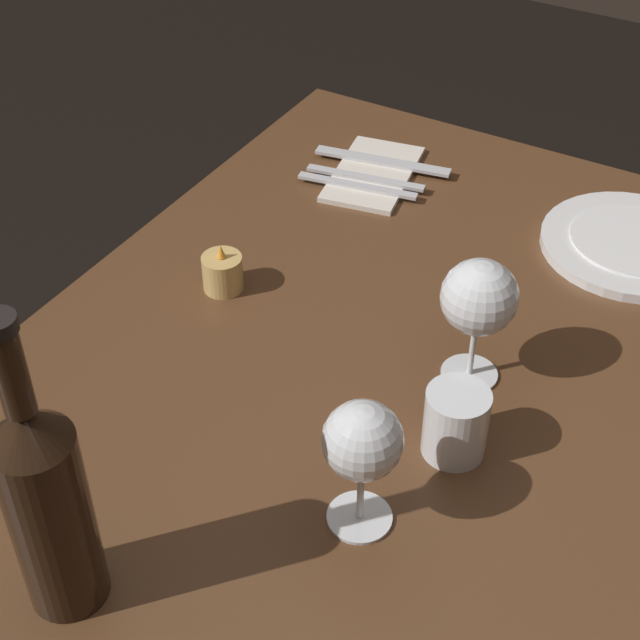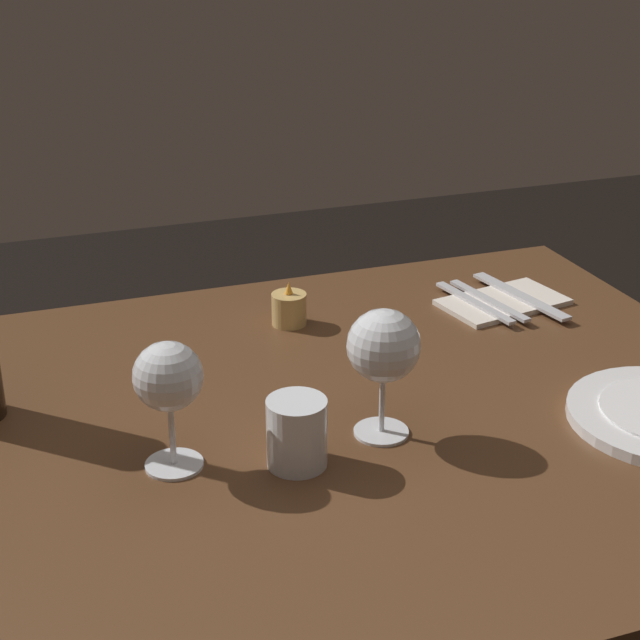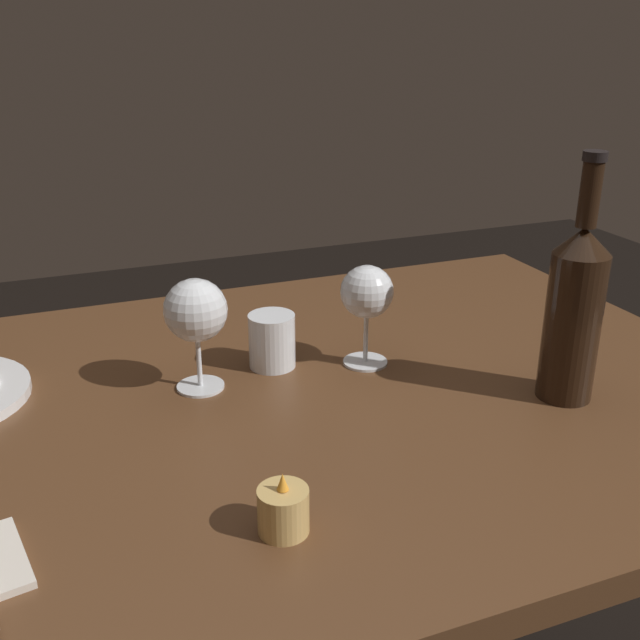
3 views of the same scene
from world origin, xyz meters
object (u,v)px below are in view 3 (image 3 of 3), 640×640
object	(u,v)px
wine_glass_left	(196,313)
wine_glass_right	(367,294)
wine_bottle	(574,309)
votive_candle	(283,512)
water_tumbler	(272,344)

from	to	relation	value
wine_glass_left	wine_glass_right	size ratio (longest dim) A/B	1.05
wine_glass_left	wine_glass_right	world-z (taller)	wine_glass_left
wine_glass_left	wine_bottle	distance (m)	0.50
votive_candle	water_tumbler	bearing A→B (deg)	-106.35
wine_glass_left	votive_candle	distance (m)	0.35
wine_bottle	votive_candle	size ratio (longest dim) A/B	4.92
water_tumbler	wine_bottle	bearing A→B (deg)	145.30
wine_glass_right	votive_candle	size ratio (longest dim) A/B	2.27
wine_glass_right	votive_candle	xyz separation A→B (m)	(0.24, 0.33, -0.09)
wine_glass_right	votive_candle	bearing A→B (deg)	53.70
wine_glass_right	wine_glass_left	bearing A→B (deg)	-2.61
water_tumbler	votive_candle	world-z (taller)	water_tumbler
wine_bottle	water_tumbler	size ratio (longest dim) A/B	4.08
wine_bottle	votive_candle	bearing A→B (deg)	16.73
wine_glass_right	wine_bottle	xyz separation A→B (m)	(-0.21, 0.19, 0.02)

